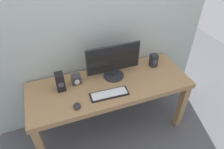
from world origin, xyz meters
TOP-DOWN VIEW (x-y plane):
  - ground_plane at (0.00, 0.00)m, footprint 6.00×6.00m
  - wall_back at (0.00, 0.37)m, footprint 2.68×0.04m
  - desk at (0.00, 0.00)m, footprint 1.76×0.66m
  - monitor at (0.09, 0.12)m, footprint 0.60×0.23m
  - keyboard_primary at (-0.06, -0.16)m, footprint 0.40×0.15m
  - mouse at (-0.41, -0.22)m, footprint 0.08×0.10m
  - speaker_right at (0.60, 0.13)m, footprint 0.08×0.09m
  - speaker_left at (-0.51, 0.09)m, footprint 0.09×0.10m
  - audio_controller at (-0.34, 0.14)m, footprint 0.10×0.09m

SIDE VIEW (x-z plane):
  - ground_plane at x=0.00m, z-range 0.00..0.00m
  - desk at x=0.00m, z-range 0.27..1.00m
  - keyboard_primary at x=-0.06m, z-range 0.73..0.75m
  - mouse at x=-0.41m, z-range 0.73..0.77m
  - audio_controller at x=-0.34m, z-range 0.73..0.84m
  - speaker_right at x=0.60m, z-range 0.73..0.89m
  - speaker_left at x=-0.51m, z-range 0.73..0.93m
  - monitor at x=0.09m, z-range 0.74..1.13m
  - wall_back at x=0.00m, z-range 0.00..3.00m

